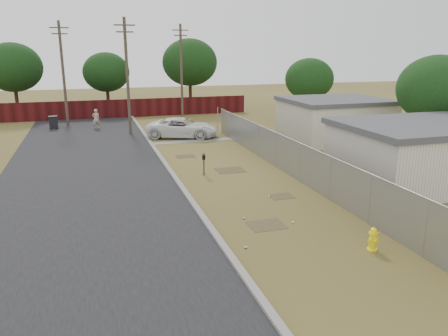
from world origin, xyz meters
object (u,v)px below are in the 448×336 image
object	(u,v)px
fire_hydrant	(373,239)
trash_bin	(53,122)
mailbox	(204,159)
pedestrian	(96,119)
pickup_truck	(182,128)

from	to	relation	value
fire_hydrant	trash_bin	bearing A→B (deg)	112.81
mailbox	trash_bin	distance (m)	19.67
mailbox	pedestrian	bearing A→B (deg)	107.37
pickup_truck	trash_bin	world-z (taller)	pickup_truck
fire_hydrant	pedestrian	xyz separation A→B (m)	(-8.37, 27.35, 0.44)
mailbox	pedestrian	xyz separation A→B (m)	(-5.22, 16.69, -0.08)
pickup_truck	mailbox	bearing A→B (deg)	-164.72
fire_hydrant	trash_bin	world-z (taller)	trash_bin
pickup_truck	trash_bin	bearing A→B (deg)	75.42
pickup_truck	trash_bin	size ratio (longest dim) A/B	4.96
fire_hydrant	mailbox	bearing A→B (deg)	106.46
pickup_truck	pedestrian	world-z (taller)	pedestrian
fire_hydrant	pedestrian	distance (m)	28.60
pickup_truck	pedestrian	bearing A→B (deg)	66.90
fire_hydrant	pedestrian	size ratio (longest dim) A/B	0.51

